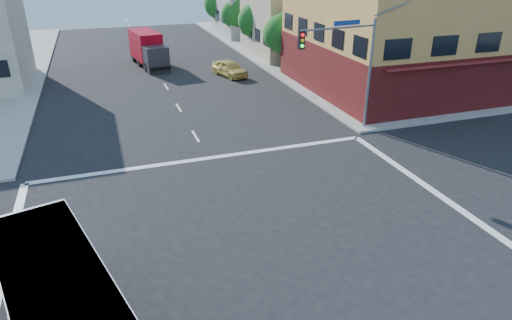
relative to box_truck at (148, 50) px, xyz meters
name	(u,v)px	position (x,y,z in m)	size (l,w,h in m)	color
ground	(266,255)	(0.35, -33.25, -1.59)	(120.00, 120.00, 0.00)	black
sidewalk_ne	(430,41)	(35.35, 1.75, -1.51)	(50.00, 50.00, 0.15)	#99968D
corner_building_ne	(420,15)	(20.34, -14.77, 4.30)	(18.10, 15.44, 14.00)	#D89A4D
building_east_near	(306,11)	(17.33, 0.73, 2.92)	(12.06, 10.06, 9.00)	#BAAB8E
signal_mast_ne	(348,55)	(9.43, -22.63, 3.39)	(7.91, 1.13, 8.07)	slate
street_tree_a	(283,31)	(12.26, -5.32, 2.00)	(3.60, 3.60, 5.53)	#342113
street_tree_b	(256,18)	(12.26, 2.68, 2.16)	(3.80, 3.80, 5.79)	#342113
street_tree_c	(235,12)	(12.26, 10.68, 1.87)	(3.40, 3.40, 5.29)	#342113
street_tree_d	(219,2)	(12.26, 18.68, 2.29)	(4.00, 4.00, 6.03)	#342113
box_truck	(148,50)	(0.00, 0.00, 0.00)	(3.16, 7.51, 3.28)	#2B2A30
parked_car	(230,68)	(6.51, -6.52, -0.86)	(1.72, 4.26, 1.45)	#E1C15C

